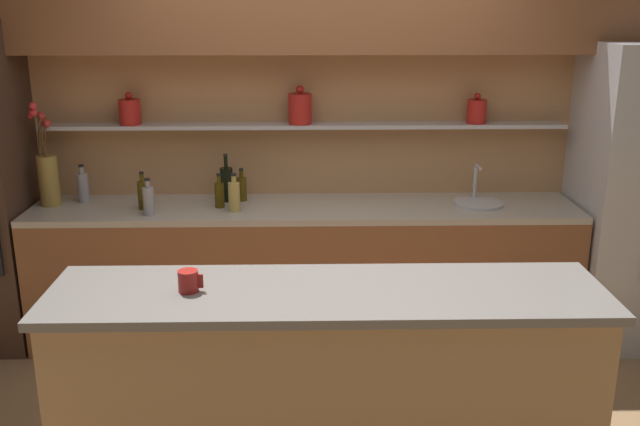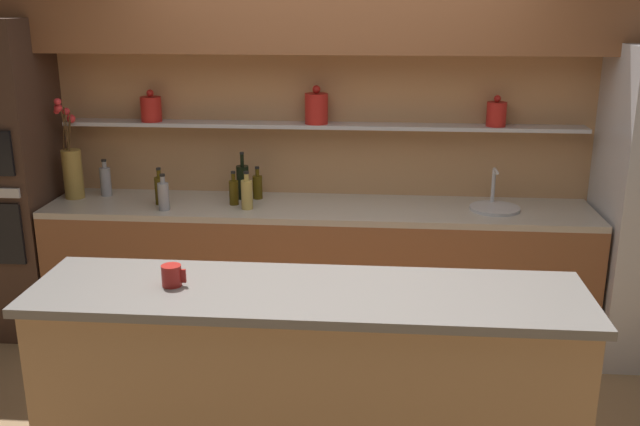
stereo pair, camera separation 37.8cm
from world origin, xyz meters
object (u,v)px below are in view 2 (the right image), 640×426
bottle_oil_2 (258,186)px  bottle_spirit_4 (247,194)px  sink_fixture (495,206)px  bottle_wine_3 (243,182)px  bottle_oil_5 (160,190)px  bottle_spirit_0 (106,181)px  coffee_mug (172,276)px  bottle_oil_1 (234,192)px  bottle_spirit_6 (164,195)px  flower_vase (72,167)px

bottle_oil_2 → bottle_spirit_4: size_ratio=0.90×
sink_fixture → bottle_wine_3: 1.65m
bottle_wine_3 → bottle_oil_5: bottle_wine_3 is taller
bottle_spirit_0 → coffee_mug: bearing=-61.2°
coffee_mug → bottle_spirit_4: bearing=88.2°
sink_fixture → bottle_oil_1: bearing=-179.1°
sink_fixture → bottle_oil_1: size_ratio=1.41×
sink_fixture → bottle_spirit_4: size_ratio=1.29×
bottle_spirit_0 → bottle_oil_1: (0.91, -0.15, -0.01)m
sink_fixture → coffee_mug: (-1.62, -1.63, 0.12)m
bottle_spirit_4 → bottle_spirit_6: size_ratio=1.04×
bottle_spirit_0 → bottle_oil_1: bearing=-9.2°
flower_vase → coffee_mug: size_ratio=6.41×
bottle_spirit_0 → bottle_spirit_4: size_ratio=1.03×
bottle_wine_3 → bottle_spirit_6: (-0.45, -0.31, -0.02)m
bottle_oil_2 → bottle_spirit_4: bottle_spirit_4 is taller
bottle_wine_3 → bottle_oil_5: 0.54m
bottle_oil_5 → bottle_oil_2: bearing=17.2°
bottle_spirit_0 → bottle_spirit_4: (1.01, -0.24, -0.00)m
bottle_wine_3 → coffee_mug: bottle_wine_3 is taller
bottle_wine_3 → flower_vase: bearing=-176.3°
sink_fixture → bottle_spirit_4: (-1.57, -0.11, 0.08)m
flower_vase → coffee_mug: bearing=-55.4°
bottle_wine_3 → bottle_spirit_4: bearing=-73.3°
bottle_spirit_0 → bottle_oil_1: size_ratio=1.12×
sink_fixture → bottle_oil_5: (-2.16, -0.06, 0.08)m
bottle_oil_5 → coffee_mug: size_ratio=2.30×
bottle_oil_2 → bottle_spirit_6: 0.63m
bottle_spirit_0 → bottle_oil_5: bottle_spirit_0 is taller
bottle_oil_1 → bottle_wine_3: (0.03, 0.15, 0.03)m
flower_vase → bottle_oil_1: flower_vase is taller
bottle_oil_2 → bottle_oil_5: (-0.61, -0.19, 0.01)m
bottle_wine_3 → bottle_oil_5: size_ratio=1.30×
sink_fixture → bottle_oil_2: size_ratio=1.44×
bottle_spirit_4 → bottle_spirit_0: bearing=166.9°
bottle_oil_1 → bottle_spirit_6: size_ratio=0.95×
bottle_oil_2 → bottle_oil_5: size_ratio=0.90×
flower_vase → bottle_wine_3: bearing=3.7°
bottle_spirit_0 → bottle_oil_2: size_ratio=1.14×
bottle_oil_1 → bottle_spirit_4: 0.14m
bottle_oil_1 → sink_fixture: bearing=0.9°
sink_fixture → bottle_spirit_4: sink_fixture is taller
bottle_oil_5 → coffee_mug: (0.54, -1.57, 0.05)m
flower_vase → bottle_spirit_0: bearing=20.0°
flower_vase → sink_fixture: flower_vase is taller
bottle_spirit_0 → bottle_wine_3: 0.94m
bottle_spirit_4 → bottle_spirit_6: bearing=-172.6°
bottle_oil_1 → bottle_wine_3: bottle_wine_3 is taller
sink_fixture → bottle_oil_5: sink_fixture is taller
sink_fixture → bottle_wine_3: bearing=175.7°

